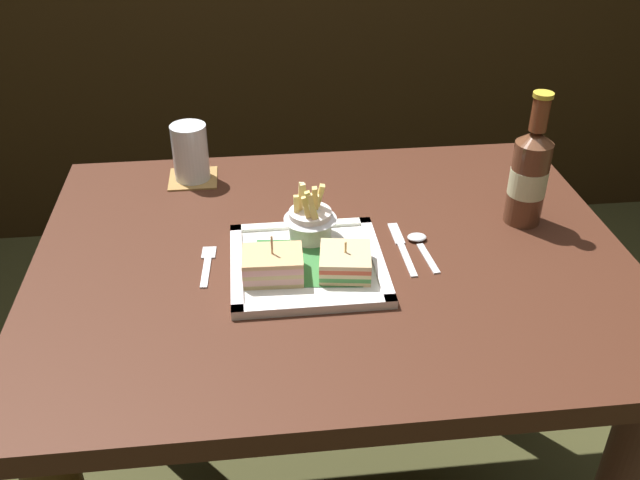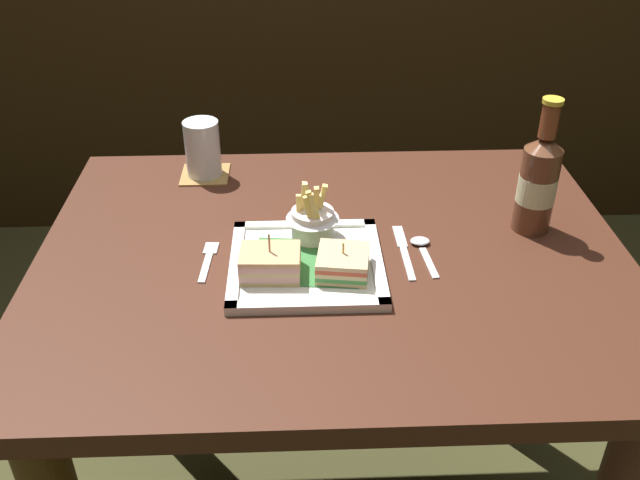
{
  "view_description": "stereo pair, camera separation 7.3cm",
  "coord_description": "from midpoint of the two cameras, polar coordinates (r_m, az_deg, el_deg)",
  "views": [
    {
      "loc": [
        -0.14,
        -1.02,
        1.44
      ],
      "look_at": [
        -0.02,
        -0.02,
        0.81
      ],
      "focal_mm": 38.99,
      "sensor_mm": 36.0,
      "label": 1
    },
    {
      "loc": [
        -0.06,
        -1.02,
        1.44
      ],
      "look_at": [
        -0.02,
        -0.02,
        0.81
      ],
      "focal_mm": 38.99,
      "sensor_mm": 36.0,
      "label": 2
    }
  ],
  "objects": [
    {
      "name": "dining_table",
      "position": [
        1.32,
        -0.65,
        -6.71
      ],
      "size": [
        1.04,
        0.82,
        0.77
      ],
      "color": "#412014",
      "rests_on": "ground_plane"
    },
    {
      "name": "water_glass",
      "position": [
        1.47,
        -11.97,
        6.74
      ],
      "size": [
        0.07,
        0.07,
        0.12
      ],
      "color": "silver",
      "rests_on": "dining_table"
    },
    {
      "name": "spoon",
      "position": [
        1.25,
        6.54,
        -0.23
      ],
      "size": [
        0.04,
        0.12,
        0.01
      ],
      "color": "silver",
      "rests_on": "dining_table"
    },
    {
      "name": "knife",
      "position": [
        1.24,
        5.05,
        -0.54
      ],
      "size": [
        0.02,
        0.17,
        0.0
      ],
      "color": "silver",
      "rests_on": "dining_table"
    },
    {
      "name": "sandwich_half_left",
      "position": [
        1.14,
        -5.73,
        -2.1
      ],
      "size": [
        0.1,
        0.08,
        0.08
      ],
      "color": "tan",
      "rests_on": "square_plate"
    },
    {
      "name": "fork",
      "position": [
        1.22,
        -10.94,
        -1.94
      ],
      "size": [
        0.03,
        0.12,
        0.0
      ],
      "color": "silver",
      "rests_on": "dining_table"
    },
    {
      "name": "beer_bottle",
      "position": [
        1.32,
        15.29,
        5.2
      ],
      "size": [
        0.07,
        0.07,
        0.25
      ],
      "color": "brown",
      "rests_on": "dining_table"
    },
    {
      "name": "sandwich_half_right",
      "position": [
        1.15,
        0.27,
        -1.86
      ],
      "size": [
        0.1,
        0.1,
        0.06
      ],
      "color": "tan",
      "rests_on": "square_plate"
    },
    {
      "name": "drink_coaster",
      "position": [
        1.5,
        -11.75,
        4.94
      ],
      "size": [
        0.1,
        0.1,
        0.0
      ],
      "primitive_type": "cube",
      "color": "#A1763D",
      "rests_on": "dining_table"
    },
    {
      "name": "fries_cup",
      "position": [
        1.23,
        -2.51,
        1.74
      ],
      "size": [
        0.09,
        0.09,
        0.11
      ],
      "color": "white",
      "rests_on": "square_plate"
    },
    {
      "name": "square_plate",
      "position": [
        1.18,
        -2.8,
        -2.06
      ],
      "size": [
        0.26,
        0.26,
        0.02
      ],
      "color": "white",
      "rests_on": "dining_table"
    }
  ]
}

